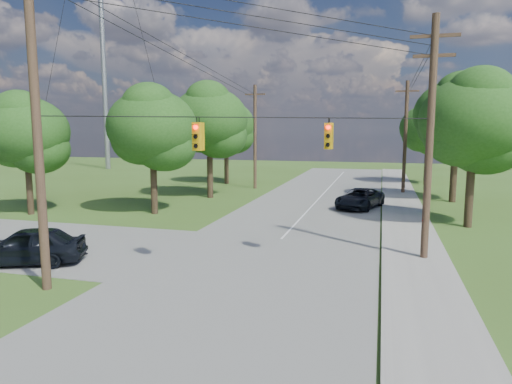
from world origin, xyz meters
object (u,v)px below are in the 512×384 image
(car_cross_dark, at_px, (27,246))
(car_main_north, at_px, (360,198))
(pole_ne, at_px, (430,136))
(pole_sw, at_px, (36,115))
(pole_north_e, at_px, (405,137))
(pole_north_w, at_px, (255,136))

(car_cross_dark, bearing_deg, car_main_north, 122.82)
(pole_ne, xyz_separation_m, car_cross_dark, (-16.39, -5.30, -4.63))
(pole_sw, distance_m, pole_north_e, 32.55)
(pole_ne, relative_size, pole_north_e, 1.05)
(car_cross_dark, xyz_separation_m, car_main_north, (12.99, 18.23, -0.09))
(pole_north_e, xyz_separation_m, pole_north_w, (-13.90, 0.00, 0.00))
(pole_sw, bearing_deg, pole_north_e, 65.48)
(pole_north_e, relative_size, car_cross_dark, 2.12)
(pole_north_w, distance_m, car_cross_dark, 27.75)
(pole_ne, xyz_separation_m, car_main_north, (-3.40, 12.93, -4.73))
(pole_north_e, height_order, pole_north_w, same)
(car_cross_dark, height_order, car_main_north, car_cross_dark)
(pole_ne, relative_size, car_cross_dark, 2.23)
(pole_north_e, bearing_deg, pole_north_w, 180.00)
(car_cross_dark, bearing_deg, pole_sw, 29.73)
(pole_sw, relative_size, pole_north_e, 1.20)
(car_main_north, bearing_deg, pole_ne, -57.90)
(car_cross_dark, bearing_deg, pole_north_w, 153.09)
(pole_north_e, bearing_deg, pole_sw, -114.52)
(pole_ne, bearing_deg, pole_north_e, 90.00)
(pole_north_w, xyz_separation_m, car_cross_dark, (-2.49, -27.30, -4.29))
(pole_sw, relative_size, pole_ne, 1.14)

